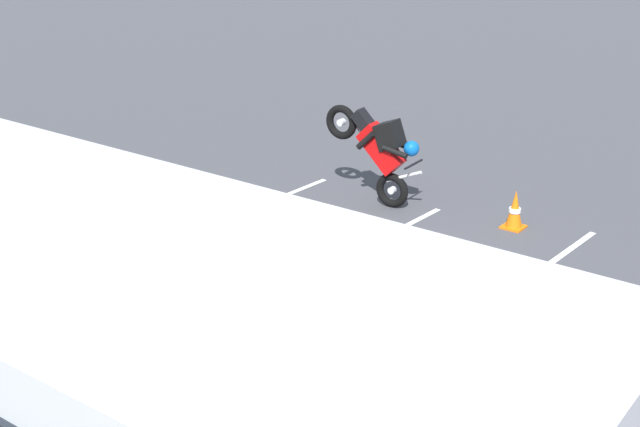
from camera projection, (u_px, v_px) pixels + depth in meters
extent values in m
plane|color=#424247|center=(316.00, 289.00, 11.90)|extent=(80.00, 80.00, 0.00)
cube|color=black|center=(77.00, 227.00, 7.65)|extent=(8.62, 0.19, 1.01)
cube|color=#198C3F|center=(89.00, 339.00, 8.06)|extent=(9.03, 0.19, 0.28)
cylinder|color=black|center=(345.00, 409.00, 8.45)|extent=(0.15, 0.15, 0.75)
cylinder|color=black|center=(360.00, 413.00, 8.39)|extent=(0.15, 0.15, 0.75)
cube|color=silver|center=(353.00, 349.00, 8.17)|extent=(0.44, 0.37, 0.63)
cylinder|color=silver|center=(329.00, 343.00, 8.25)|extent=(0.11, 0.11, 0.59)
sphere|color=tan|center=(329.00, 370.00, 8.36)|extent=(0.11, 0.11, 0.09)
cylinder|color=silver|center=(378.00, 352.00, 8.08)|extent=(0.11, 0.11, 0.59)
sphere|color=tan|center=(377.00, 380.00, 8.19)|extent=(0.11, 0.11, 0.09)
sphere|color=tan|center=(354.00, 307.00, 8.01)|extent=(0.28, 0.28, 0.23)
cylinder|color=black|center=(259.00, 361.00, 9.30)|extent=(0.15, 0.15, 0.74)
cube|color=black|center=(263.00, 391.00, 9.47)|extent=(0.17, 0.28, 0.10)
cylinder|color=black|center=(267.00, 367.00, 9.18)|extent=(0.15, 0.15, 0.74)
cube|color=black|center=(271.00, 398.00, 9.35)|extent=(0.17, 0.28, 0.10)
cube|color=navy|center=(261.00, 307.00, 9.00)|extent=(0.44, 0.38, 0.61)
cylinder|color=navy|center=(249.00, 297.00, 9.17)|extent=(0.11, 0.11, 0.58)
sphere|color=tan|center=(250.00, 322.00, 9.28)|extent=(0.11, 0.11, 0.09)
cylinder|color=navy|center=(274.00, 315.00, 8.81)|extent=(0.11, 0.11, 0.58)
sphere|color=tan|center=(274.00, 340.00, 8.92)|extent=(0.11, 0.11, 0.09)
sphere|color=tan|center=(260.00, 268.00, 8.83)|extent=(0.28, 0.28, 0.22)
cylinder|color=#473823|center=(173.00, 325.00, 10.00)|extent=(0.12, 0.12, 0.75)
cube|color=black|center=(178.00, 355.00, 10.18)|extent=(0.11, 0.26, 0.10)
cylinder|color=#473823|center=(182.00, 330.00, 9.91)|extent=(0.12, 0.12, 0.75)
cube|color=black|center=(187.00, 360.00, 10.09)|extent=(0.11, 0.26, 0.10)
cube|color=navy|center=(174.00, 273.00, 9.70)|extent=(0.39, 0.30, 0.63)
cylinder|color=navy|center=(159.00, 266.00, 9.84)|extent=(0.09, 0.09, 0.60)
sphere|color=tan|center=(161.00, 290.00, 9.95)|extent=(0.09, 0.09, 0.09)
cylinder|color=navy|center=(188.00, 278.00, 9.55)|extent=(0.09, 0.09, 0.60)
sphere|color=tan|center=(190.00, 302.00, 9.66)|extent=(0.09, 0.09, 0.09)
sphere|color=tan|center=(171.00, 236.00, 9.54)|extent=(0.24, 0.24, 0.23)
cylinder|color=#473823|center=(107.00, 286.00, 10.87)|extent=(0.13, 0.13, 0.80)
cube|color=black|center=(113.00, 317.00, 11.06)|extent=(0.13, 0.27, 0.10)
cylinder|color=#473823|center=(114.00, 290.00, 10.77)|extent=(0.13, 0.13, 0.80)
cube|color=black|center=(120.00, 321.00, 10.96)|extent=(0.13, 0.27, 0.10)
cube|color=navy|center=(105.00, 234.00, 10.55)|extent=(0.41, 0.32, 0.67)
cylinder|color=navy|center=(94.00, 227.00, 10.70)|extent=(0.10, 0.10, 0.63)
sphere|color=tan|center=(96.00, 251.00, 10.81)|extent=(0.10, 0.10, 0.09)
cylinder|color=navy|center=(117.00, 238.00, 10.39)|extent=(0.10, 0.10, 0.63)
sphere|color=tan|center=(119.00, 262.00, 10.51)|extent=(0.10, 0.10, 0.09)
sphere|color=tan|center=(102.00, 197.00, 10.38)|extent=(0.27, 0.27, 0.24)
torus|color=black|center=(237.00, 420.00, 8.56)|extent=(0.61, 0.16, 0.60)
cylinder|color=silver|center=(237.00, 420.00, 8.56)|extent=(0.13, 0.11, 0.12)
cylinder|color=silver|center=(240.00, 391.00, 8.40)|extent=(0.32, 0.07, 0.67)
cube|color=orange|center=(286.00, 417.00, 8.04)|extent=(0.85, 0.33, 0.36)
cylinder|color=black|center=(242.00, 366.00, 8.26)|extent=(0.07, 0.58, 0.04)
torus|color=black|center=(43.00, 296.00, 11.03)|extent=(0.61, 0.23, 0.60)
cylinder|color=silver|center=(43.00, 296.00, 11.03)|extent=(0.14, 0.14, 0.12)
cube|color=black|center=(21.00, 264.00, 11.03)|extent=(0.55, 0.30, 0.20)
cylinder|color=silver|center=(8.00, 285.00, 11.06)|extent=(0.46, 0.15, 0.08)
torus|color=black|center=(392.00, 190.00, 14.68)|extent=(0.61, 0.16, 0.60)
cylinder|color=silver|center=(392.00, 190.00, 14.68)|extent=(0.13, 0.11, 0.12)
torus|color=black|center=(341.00, 122.00, 14.85)|extent=(0.85, 0.18, 0.85)
cylinder|color=silver|center=(341.00, 122.00, 14.85)|extent=(0.13, 0.13, 0.12)
cylinder|color=silver|center=(404.00, 177.00, 14.47)|extent=(0.67, 0.09, 0.33)
cube|color=red|center=(381.00, 148.00, 14.55)|extent=(0.86, 0.32, 0.85)
cube|color=black|center=(366.00, 124.00, 14.57)|extent=(0.52, 0.25, 0.51)
cylinder|color=silver|center=(365.00, 136.00, 14.83)|extent=(0.38, 0.10, 0.37)
cylinder|color=black|center=(414.00, 164.00, 14.28)|extent=(0.07, 0.58, 0.04)
cube|color=black|center=(390.00, 135.00, 14.37)|extent=(0.51, 0.37, 0.54)
sphere|color=#0C59B2|center=(411.00, 149.00, 14.21)|extent=(0.27, 0.27, 0.26)
cylinder|color=black|center=(395.00, 152.00, 14.20)|extent=(0.46, 0.11, 0.17)
cylinder|color=black|center=(366.00, 140.00, 14.46)|extent=(0.36, 0.12, 0.35)
cylinder|color=black|center=(406.00, 146.00, 14.48)|extent=(0.46, 0.11, 0.17)
cylinder|color=black|center=(377.00, 135.00, 14.73)|extent=(0.36, 0.12, 0.35)
cube|color=orange|center=(513.00, 227.00, 13.93)|extent=(0.34, 0.34, 0.03)
cone|color=orange|center=(515.00, 208.00, 13.81)|extent=(0.26, 0.26, 0.60)
cylinder|color=white|center=(515.00, 210.00, 13.82)|extent=(0.19, 0.19, 0.07)
cube|color=white|center=(519.00, 286.00, 11.98)|extent=(0.30, 4.93, 0.01)
cube|color=white|center=(372.00, 243.00, 13.35)|extent=(0.25, 3.72, 0.01)
cube|color=white|center=(253.00, 208.00, 14.73)|extent=(0.25, 3.80, 0.01)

